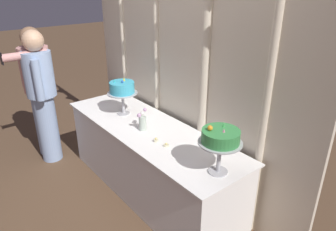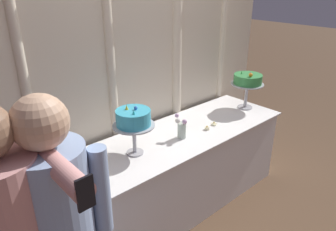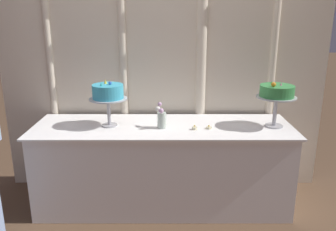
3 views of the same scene
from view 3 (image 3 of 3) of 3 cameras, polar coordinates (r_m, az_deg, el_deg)
The scene contains 8 objects.
ground_plane at distance 3.07m, azimuth -1.03°, elevation -15.17°, with size 24.00×24.00×0.00m, color brown.
draped_curtain at distance 3.11m, azimuth -1.00°, elevation 12.35°, with size 2.94×0.15×2.68m.
cake_table at distance 2.98m, azimuth -1.04°, elevation -8.24°, with size 2.13×0.67×0.72m.
cake_display_nearleft at distance 2.81m, azimuth -10.07°, elevation 3.59°, with size 0.30×0.30×0.38m.
cake_display_nearright at distance 2.89m, azimuth 17.26°, elevation 3.53°, with size 0.32×0.32×0.38m.
flower_vase at distance 2.77m, azimuth -1.32°, elevation -0.38°, with size 0.09×0.11×0.20m.
tealight_far_left at distance 2.76m, azimuth 4.19°, elevation -2.09°, with size 0.04×0.04×0.04m.
tealight_near_left at distance 2.79m, azimuth 6.54°, elevation -2.00°, with size 0.05×0.05×0.03m.
Camera 3 is at (0.04, -2.61, 1.62)m, focal length 37.00 mm.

